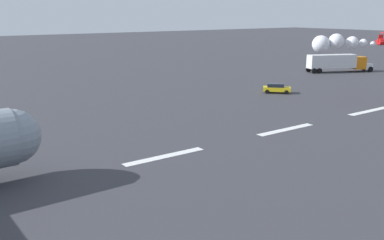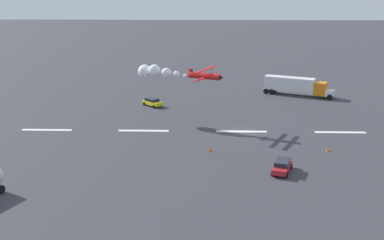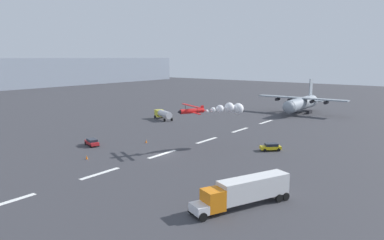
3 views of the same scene
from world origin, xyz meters
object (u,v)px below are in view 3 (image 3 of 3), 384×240
object	(u,v)px
cargo_transport_plane	(300,104)
traffic_cone_far	(146,141)
stunt_biplane_red	(224,109)
airport_staff_sedan	(92,142)
fuel_tanker_truck	(163,114)
semi_truck_orange	(245,191)
followme_car_yellow	(271,147)
traffic_cone_near	(87,157)

from	to	relation	value
cargo_transport_plane	traffic_cone_far	size ratio (longest dim) A/B	41.42
cargo_transport_plane	stunt_biplane_red	world-z (taller)	cargo_transport_plane
airport_staff_sedan	cargo_transport_plane	bearing A→B (deg)	-14.75
stunt_biplane_red	fuel_tanker_truck	xyz separation A→B (m)	(18.32, 33.78, -6.55)
semi_truck_orange	followme_car_yellow	bearing A→B (deg)	18.96
fuel_tanker_truck	traffic_cone_near	world-z (taller)	fuel_tanker_truck
semi_truck_orange	traffic_cone_far	distance (m)	39.88
traffic_cone_near	stunt_biplane_red	bearing A→B (deg)	-32.04
fuel_tanker_truck	stunt_biplane_red	bearing A→B (deg)	-118.48
fuel_tanker_truck	followme_car_yellow	xyz separation A→B (m)	(-15.41, -43.62, -0.92)
followme_car_yellow	cargo_transport_plane	bearing A→B (deg)	15.02
fuel_tanker_truck	traffic_cone_near	xyz separation A→B (m)	(-42.72, -18.51, -1.36)
fuel_tanker_truck	followme_car_yellow	distance (m)	46.27
fuel_tanker_truck	traffic_cone_far	world-z (taller)	fuel_tanker_truck
stunt_biplane_red	followme_car_yellow	world-z (taller)	stunt_biplane_red
fuel_tanker_truck	traffic_cone_near	bearing A→B (deg)	-156.58
followme_car_yellow	airport_staff_sedan	xyz separation A→B (m)	(-19.76, 33.27, 0.00)
cargo_transport_plane	semi_truck_orange	size ratio (longest dim) A/B	2.19
cargo_transport_plane	traffic_cone_near	distance (m)	80.91
stunt_biplane_red	cargo_transport_plane	bearing A→B (deg)	4.44
followme_car_yellow	semi_truck_orange	bearing A→B (deg)	-161.04
stunt_biplane_red	followme_car_yellow	xyz separation A→B (m)	(2.91, -9.85, -7.48)
stunt_biplane_red	followme_car_yellow	distance (m)	12.70
traffic_cone_near	traffic_cone_far	distance (m)	16.64
cargo_transport_plane	stunt_biplane_red	distance (m)	56.07
traffic_cone_near	cargo_transport_plane	bearing A→B (deg)	-7.78
airport_staff_sedan	traffic_cone_far	world-z (taller)	airport_staff_sedan
stunt_biplane_red	semi_truck_orange	xyz separation A→B (m)	(-25.89, -19.74, -6.17)
airport_staff_sedan	traffic_cone_near	size ratio (longest dim) A/B	6.55
fuel_tanker_truck	traffic_cone_far	xyz separation A→B (m)	(-26.08, -18.04, -1.36)
semi_truck_orange	followme_car_yellow	world-z (taller)	semi_truck_orange
stunt_biplane_red	traffic_cone_near	bearing A→B (deg)	147.96
stunt_biplane_red	followme_car_yellow	size ratio (longest dim) A/B	3.39
followme_car_yellow	airport_staff_sedan	bearing A→B (deg)	120.70
cargo_transport_plane	traffic_cone_far	bearing A→B (deg)	169.80
semi_truck_orange	fuel_tanker_truck	world-z (taller)	semi_truck_orange
fuel_tanker_truck	airport_staff_sedan	size ratio (longest dim) A/B	1.78
airport_staff_sedan	traffic_cone_far	size ratio (longest dim) A/B	6.55
stunt_biplane_red	semi_truck_orange	world-z (taller)	stunt_biplane_red
traffic_cone_far	cargo_transport_plane	bearing A→B (deg)	-10.20
cargo_transport_plane	stunt_biplane_red	size ratio (longest dim) A/B	2.13
stunt_biplane_red	fuel_tanker_truck	size ratio (longest dim) A/B	1.67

